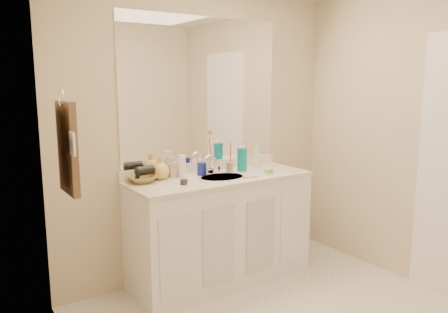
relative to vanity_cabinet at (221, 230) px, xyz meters
The scene contains 27 objects.
wall_back 0.82m from the vanity_cabinet, 90.00° to the left, with size 2.60×0.02×2.40m, color beige.
wall_left 1.83m from the vanity_cabinet, 141.75° to the right, with size 0.02×2.60×2.40m, color beige.
wall_right 1.83m from the vanity_cabinet, 38.25° to the right, with size 0.02×2.60×2.40m, color beige.
vanity_cabinet is the anchor object (origin of this frame).
countertop 0.44m from the vanity_cabinet, ahead, with size 1.52×0.57×0.03m, color white.
backsplash 0.56m from the vanity_cabinet, 90.00° to the left, with size 1.52×0.03×0.08m, color white.
sink_basin 0.44m from the vanity_cabinet, 90.00° to the right, with size 0.37×0.37×0.02m, color #B6AA9F.
faucet 0.53m from the vanity_cabinet, 90.00° to the left, with size 0.02×0.02×0.11m, color silver.
mirror 1.17m from the vanity_cabinet, 90.00° to the left, with size 1.48×0.01×1.20m, color white.
blue_mug 0.53m from the vanity_cabinet, 127.66° to the left, with size 0.08×0.08×0.10m, color navy.
tan_cup 0.53m from the vanity_cabinet, 33.17° to the left, with size 0.06×0.06×0.08m, color tan.
toothbrush 0.64m from the vanity_cabinet, 31.59° to the left, with size 0.01×0.01×0.21m, color #D93958.
mouthwash_bottle 0.62m from the vanity_cabinet, 15.86° to the left, with size 0.08×0.08×0.20m, color #0C919A.
clear_pump_bottle 0.73m from the vanity_cabinet, 16.47° to the left, with size 0.06×0.06×0.16m, color white.
soap_dish 0.62m from the vanity_cabinet, 18.78° to the right, with size 0.09×0.08×0.01m, color silver.
green_soap 0.63m from the vanity_cabinet, 18.78° to the right, with size 0.07×0.05×0.02m, color #6ED934.
orange_comb 0.52m from the vanity_cabinet, 44.54° to the right, with size 0.13×0.03×0.01m, color #ED5719.
dark_jar 0.61m from the vanity_cabinet, 167.83° to the right, with size 0.06×0.06×0.04m, color #2C2C31.
extra_white_bottle 0.63m from the vanity_cabinet, 153.66° to the left, with size 0.06×0.06×0.18m, color white.
soap_bottle_white 0.64m from the vanity_cabinet, 145.37° to the left, with size 0.07×0.07×0.18m, color white.
soap_bottle_cream 0.65m from the vanity_cabinet, 147.60° to the left, with size 0.07×0.07×0.15m, color beige.
soap_bottle_yellow 0.73m from the vanity_cabinet, 158.40° to the left, with size 0.14×0.14×0.18m, color #DFB856.
wicker_basket 0.79m from the vanity_cabinet, 166.15° to the left, with size 0.21×0.21×0.05m, color olive.
hair_dryer 0.82m from the vanity_cabinet, 165.71° to the left, with size 0.07×0.07×0.14m, color black.
towel_ring 1.71m from the vanity_cabinet, 168.86° to the right, with size 0.11×0.11×0.01m, color silver.
hand_towel 1.52m from the vanity_cabinet, 168.69° to the right, with size 0.04×0.32×0.55m, color #483426.
switch_plate 1.61m from the vanity_cabinet, 160.52° to the right, with size 0.01×0.09×0.13m, color white.
Camera 1 is at (-1.90, -1.85, 1.64)m, focal length 35.00 mm.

